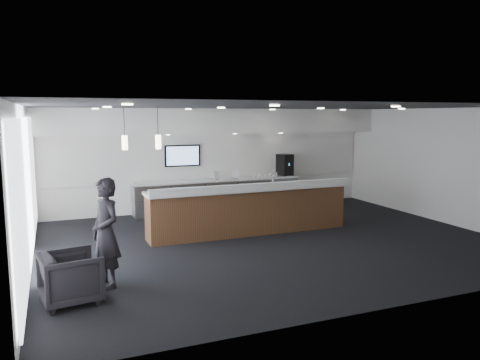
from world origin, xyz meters
name	(u,v)px	position (x,y,z in m)	size (l,w,h in m)	color
ground	(272,241)	(0.00, 0.00, 0.00)	(10.00, 10.00, 0.00)	black
ceiling	(273,107)	(0.00, 0.00, 3.00)	(10.00, 8.00, 0.02)	black
back_wall	(214,159)	(0.00, 4.00, 1.50)	(10.00, 0.02, 3.00)	white
left_wall	(25,188)	(-5.00, 0.00, 1.50)	(0.02, 8.00, 3.00)	white
right_wall	(445,166)	(5.00, 0.00, 1.50)	(0.02, 8.00, 3.00)	white
soffit_bulkhead	(219,121)	(0.00, 3.55, 2.65)	(10.00, 0.90, 0.70)	white
alcove_panel	(214,156)	(0.00, 3.97, 1.60)	(9.80, 0.06, 1.40)	white
window_blinds_wall	(28,188)	(-4.96, 0.00, 1.50)	(0.04, 7.36, 2.55)	silver
back_credenza	(218,195)	(0.00, 3.64, 0.48)	(5.06, 0.66, 0.95)	gray
wall_tv	(182,156)	(-1.00, 3.91, 1.65)	(1.05, 0.08, 0.62)	black
pendant_left	(157,142)	(-2.40, 0.80, 2.25)	(0.12, 0.12, 0.30)	#FFF1C6
pendant_right	(124,142)	(-3.10, 0.80, 2.25)	(0.12, 0.12, 0.30)	#FFF1C6
ceiling_can_lights	(273,108)	(0.00, 0.00, 2.97)	(7.00, 5.00, 0.02)	silver
service_counter	(250,210)	(-0.20, 0.83, 0.58)	(4.97, 0.85, 1.49)	#4B2E19
coffee_machine	(285,165)	(2.20, 3.64, 1.28)	(0.46, 0.54, 0.67)	black
info_sign_left	(216,175)	(-0.09, 3.56, 1.08)	(0.18, 0.02, 0.25)	white
info_sign_right	(236,174)	(0.52, 3.52, 1.07)	(0.19, 0.02, 0.25)	white
armchair	(71,277)	(-4.35, -2.01, 0.39)	(0.83, 0.86, 0.78)	black
lounge_guest	(106,233)	(-3.77, -1.52, 0.91)	(0.66, 0.44, 1.81)	black
cup_0	(270,175)	(1.65, 3.57, 1.00)	(0.11, 0.11, 0.10)	white
cup_1	(266,175)	(1.51, 3.57, 1.00)	(0.11, 0.11, 0.10)	white
cup_2	(262,175)	(1.37, 3.57, 1.00)	(0.11, 0.11, 0.10)	white
cup_3	(257,176)	(1.23, 3.57, 1.00)	(0.11, 0.11, 0.10)	white
cup_4	(253,176)	(1.09, 3.57, 1.00)	(0.11, 0.11, 0.10)	white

